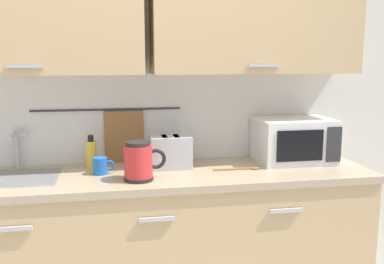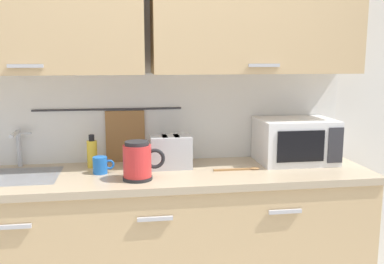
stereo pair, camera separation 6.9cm
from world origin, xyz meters
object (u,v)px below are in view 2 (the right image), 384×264
Objects in this scene: microwave at (295,141)px; toaster at (171,152)px; mug_near_sink at (101,165)px; wooden_spoon at (243,169)px; electric_kettle at (138,161)px; dish_soap_bottle at (92,153)px.

microwave reaches higher than toaster.
mug_near_sink is 0.44× the size of wooden_spoon.
electric_kettle is 0.40m from dish_soap_bottle.
mug_near_sink is (0.06, -0.15, -0.04)m from dish_soap_bottle.
dish_soap_bottle is at bearing 110.87° from mug_near_sink.
mug_near_sink is 0.41m from toaster.
electric_kettle reaches higher than wooden_spoon.
microwave is 1.01m from electric_kettle.
electric_kettle is (-0.98, -0.25, -0.03)m from microwave.
wooden_spoon is (0.60, 0.11, -0.10)m from electric_kettle.
wooden_spoon is (-0.37, -0.14, -0.13)m from microwave.
electric_kettle is 0.62m from wooden_spoon.
microwave is at bearing 20.89° from wooden_spoon.
microwave is 0.42m from wooden_spoon.
mug_near_sink is (-0.21, 0.16, -0.05)m from electric_kettle.
microwave is 1.19m from mug_near_sink.
toaster is 0.43m from wooden_spoon.
electric_kettle is at bearing -169.77° from wooden_spoon.
wooden_spoon is at bearing 10.23° from electric_kettle.
electric_kettle is at bearing -37.38° from mug_near_sink.
toaster is (-0.78, -0.02, -0.04)m from microwave.
microwave is 0.78m from toaster.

